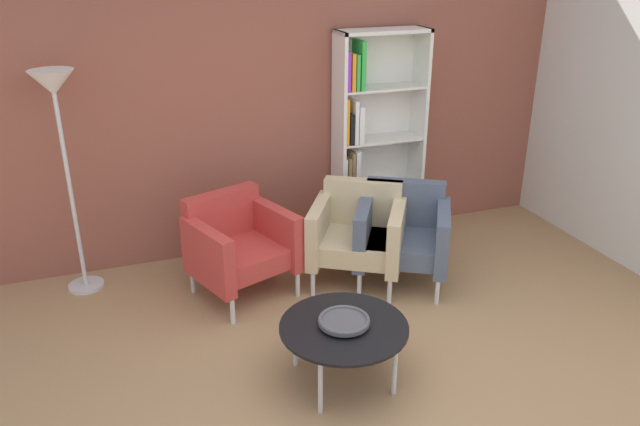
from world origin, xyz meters
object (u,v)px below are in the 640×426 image
armchair_by_bookshelf (403,233)px  armchair_corner_red (238,244)px  decorative_bowl (344,321)px  armchair_spare_guest (358,232)px  coffee_table_low (344,329)px  bookshelf_tall (369,141)px  floor_lamp_torchiere (57,111)px

armchair_by_bookshelf → armchair_corner_red: bearing=-160.9°
decorative_bowl → armchair_spare_guest: bearing=63.1°
coffee_table_low → bookshelf_tall: bearing=62.4°
armchair_by_bookshelf → armchair_spare_guest: bearing=-171.7°
coffee_table_low → floor_lamp_torchiere: size_ratio=0.46×
coffee_table_low → armchair_spare_guest: size_ratio=0.85×
coffee_table_low → armchair_corner_red: 1.36m
armchair_spare_guest → floor_lamp_torchiere: floor_lamp_torchiere is taller
decorative_bowl → coffee_table_low: bearing=82.9°
bookshelf_tall → coffee_table_low: (-0.99, -1.90, -0.57)m
bookshelf_tall → armchair_spare_guest: bearing=-118.7°
floor_lamp_torchiere → bookshelf_tall: bearing=2.4°
bookshelf_tall → armchair_by_bookshelf: bearing=-93.9°
armchair_spare_guest → coffee_table_low: bearing=-85.5°
coffee_table_low → armchair_by_bookshelf: bearing=48.6°
coffee_table_low → armchair_by_bookshelf: (0.93, 1.06, 0.04)m
armchair_corner_red → armchair_spare_guest: same height
decorative_bowl → armchair_corner_red: bearing=105.3°
armchair_spare_guest → armchair_by_bookshelf: 0.36m
bookshelf_tall → armchair_corner_red: bearing=-156.3°
armchair_by_bookshelf → bookshelf_tall: bearing=116.2°
armchair_corner_red → bookshelf_tall: bearing=3.6°
floor_lamp_torchiere → armchair_corner_red: bearing=-22.7°
armchair_spare_guest → floor_lamp_torchiere: (-2.12, 0.60, 1.03)m
decorative_bowl → armchair_by_bookshelf: 1.41m
coffee_table_low → decorative_bowl: (-0.00, -0.00, 0.06)m
armchair_by_bookshelf → floor_lamp_torchiere: bearing=-166.6°
bookshelf_tall → armchair_by_bookshelf: size_ratio=2.03×
armchair_corner_red → armchair_by_bookshelf: same height
coffee_table_low → decorative_bowl: size_ratio=2.50×
bookshelf_tall → armchair_spare_guest: size_ratio=2.03×
bookshelf_tall → armchair_by_bookshelf: bookshelf_tall is taller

